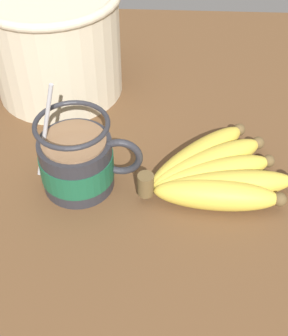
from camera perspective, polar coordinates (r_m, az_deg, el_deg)
name	(u,v)px	position (r cm, az deg, el deg)	size (l,w,h in cm)	color
table	(106,200)	(60.88, -4.65, -3.96)	(102.08, 102.08, 3.26)	brown
coffee_mug	(78,161)	(58.29, -8.10, 0.84)	(13.50, 9.21, 15.26)	#28282D
banana_bunch	(212,174)	(59.63, 8.30, -0.72)	(20.10, 16.22, 4.36)	brown
woven_basket	(55,41)	(73.72, -10.78, 15.00)	(20.52, 20.52, 16.15)	beige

